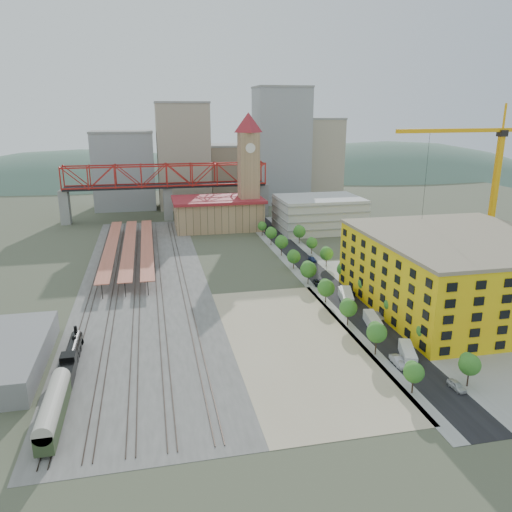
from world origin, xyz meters
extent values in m
plane|color=#474C38|center=(0.00, 0.00, 0.00)|extent=(400.00, 400.00, 0.00)
cube|color=#605E59|center=(-36.00, 17.50, 0.03)|extent=(36.00, 165.00, 0.06)
cube|color=tan|center=(-4.00, -31.50, 0.03)|extent=(28.00, 67.00, 0.06)
cube|color=black|center=(16.00, 15.00, 0.03)|extent=(12.00, 170.00, 0.06)
cube|color=gray|center=(10.50, 15.00, 0.02)|extent=(3.00, 170.00, 0.04)
cube|color=gray|center=(21.50, 15.00, 0.02)|extent=(3.00, 170.00, 0.04)
cube|color=gray|center=(45.00, -20.00, 0.03)|extent=(50.00, 90.00, 0.06)
cube|color=#382B23|center=(-50.72, 17.50, 0.15)|extent=(0.12, 160.00, 0.18)
cube|color=#382B23|center=(-49.28, 17.50, 0.15)|extent=(0.12, 160.00, 0.18)
cube|color=#382B23|center=(-44.72, 17.50, 0.15)|extent=(0.12, 160.00, 0.18)
cube|color=#382B23|center=(-43.28, 17.50, 0.15)|extent=(0.12, 160.00, 0.18)
cube|color=#382B23|center=(-38.72, 17.50, 0.15)|extent=(0.12, 160.00, 0.18)
cube|color=#382B23|center=(-37.28, 17.50, 0.15)|extent=(0.12, 160.00, 0.18)
cube|color=#382B23|center=(-32.72, 17.50, 0.15)|extent=(0.12, 160.00, 0.18)
cube|color=#382B23|center=(-31.28, 17.50, 0.15)|extent=(0.12, 160.00, 0.18)
cube|color=#382B23|center=(-25.72, 17.50, 0.15)|extent=(0.12, 160.00, 0.18)
cube|color=#382B23|center=(-24.28, 17.50, 0.15)|extent=(0.12, 160.00, 0.18)
cube|color=#D16850|center=(-47.00, 45.00, 4.00)|extent=(4.00, 80.00, 0.25)
cylinder|color=black|center=(-47.00, 45.00, 2.00)|extent=(0.24, 0.24, 4.00)
cube|color=#D16850|center=(-41.00, 45.00, 4.00)|extent=(4.00, 80.00, 0.25)
cylinder|color=black|center=(-41.00, 45.00, 2.00)|extent=(0.24, 0.24, 4.00)
cube|color=#D16850|center=(-35.00, 45.00, 4.00)|extent=(4.00, 80.00, 0.25)
cylinder|color=black|center=(-35.00, 45.00, 2.00)|extent=(0.24, 0.24, 4.00)
cube|color=tan|center=(-5.00, 82.00, 6.00)|extent=(36.00, 22.00, 12.00)
cube|color=maroon|center=(-5.00, 82.00, 12.50)|extent=(38.00, 24.00, 1.20)
cube|color=tan|center=(8.00, 80.00, 20.00)|extent=(8.00, 8.00, 40.00)
pyramid|color=maroon|center=(8.00, 80.00, 48.00)|extent=(12.00, 12.00, 8.00)
cylinder|color=white|center=(8.00, 75.90, 34.00)|extent=(4.00, 0.30, 4.00)
cube|color=silver|center=(36.00, 70.00, 7.00)|extent=(34.00, 26.00, 14.00)
cube|color=gray|center=(-70.00, 105.00, 7.50)|extent=(4.00, 6.00, 15.00)
cube|color=gray|center=(20.00, 105.00, 7.50)|extent=(4.00, 6.00, 15.00)
cube|color=gray|center=(-25.00, 105.00, 7.50)|extent=(4.00, 6.00, 15.00)
cube|color=black|center=(-25.00, 105.00, 15.50)|extent=(90.00, 9.00, 1.00)
cube|color=#F9F315|center=(42.00, -20.00, 9.00)|extent=(44.00, 50.00, 18.00)
cube|color=gray|center=(42.00, -20.00, 18.40)|extent=(44.60, 50.60, 0.80)
cube|color=#9EA0A3|center=(-45.00, 140.00, 19.00)|extent=(30.00, 25.00, 38.00)
cube|color=#B2A58C|center=(-15.00, 135.00, 26.00)|extent=(26.00, 22.00, 52.00)
cube|color=gray|center=(12.00, 150.00, 15.00)|extent=(24.00, 24.00, 30.00)
cube|color=#9EA0A3|center=(38.00, 140.00, 30.00)|extent=(28.00, 22.00, 60.00)
cube|color=#B2A58C|center=(62.00, 145.00, 22.00)|extent=(22.00, 20.00, 44.00)
cube|color=brown|center=(-2.00, 160.00, 13.00)|extent=(20.00, 20.00, 26.00)
ellipsoid|color=#4C6B59|center=(-80.00, 260.00, -68.00)|extent=(396.00, 216.00, 180.00)
ellipsoid|color=#4C6B59|center=(40.00, 260.00, -92.00)|extent=(484.00, 264.00, 220.00)
ellipsoid|color=#4C6B59|center=(160.00, 260.00, -70.00)|extent=(418.00, 228.00, 190.00)
cylinder|color=black|center=(-50.00, -28.60, 2.37)|extent=(2.47, 11.83, 2.47)
cube|color=black|center=(-50.00, -35.01, 2.56)|extent=(2.76, 2.96, 3.16)
cylinder|color=black|center=(-50.00, -23.67, 4.14)|extent=(0.69, 0.69, 1.58)
sphere|color=black|center=(-50.00, -26.63, 3.65)|extent=(0.99, 0.99, 0.99)
cone|color=black|center=(-50.00, -21.90, 0.89)|extent=(2.56, 1.58, 2.56)
cube|color=black|center=(-50.00, -39.45, 1.97)|extent=(2.76, 5.92, 2.76)
cube|color=#2D3D21|center=(-50.00, -51.60, 2.37)|extent=(2.86, 17.75, 3.16)
cylinder|color=#ADA899|center=(-50.00, -51.60, 4.04)|extent=(3.06, 17.75, 3.06)
cube|color=#FEAF10|center=(66.90, 3.04, 20.66)|extent=(1.47, 1.47, 41.32)
cube|color=black|center=(66.90, 3.04, 42.24)|extent=(2.30, 2.30, 1.84)
cube|color=#FEAF10|center=(49.54, 1.38, 43.16)|extent=(34.84, 4.42, 1.10)
cube|color=#FEAF10|center=(66.90, 3.04, 46.83)|extent=(0.46, 0.46, 7.35)
cube|color=silver|center=(16.00, -43.13, 1.23)|extent=(5.12, 9.23, 2.45)
cube|color=silver|center=(16.00, -26.72, 1.26)|extent=(4.04, 9.46, 2.51)
cube|color=silver|center=(16.00, -9.62, 1.19)|extent=(4.14, 9.02, 2.39)
cube|color=silver|center=(16.00, -10.88, 1.40)|extent=(5.54, 10.60, 2.81)
imported|color=silver|center=(13.00, -45.91, 0.67)|extent=(1.71, 4.00, 1.35)
imported|color=#AFAFB4|center=(13.00, -44.84, 0.79)|extent=(1.77, 4.81, 1.57)
imported|color=black|center=(13.00, 3.18, 0.71)|extent=(2.85, 5.31, 1.42)
imported|color=navy|center=(13.00, 14.22, 0.65)|extent=(2.44, 4.70, 1.30)
imported|color=silver|center=(19.00, -55.54, 0.72)|extent=(1.91, 4.30, 1.44)
imported|color=#AAA9AF|center=(19.00, -22.68, 0.71)|extent=(2.13, 4.49, 1.42)
imported|color=black|center=(19.00, -5.22, 0.73)|extent=(3.11, 5.56, 1.47)
imported|color=navy|center=(19.00, 26.56, 0.66)|extent=(1.94, 4.56, 1.31)
camera|label=1|loc=(-33.14, -125.77, 48.21)|focal=35.00mm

